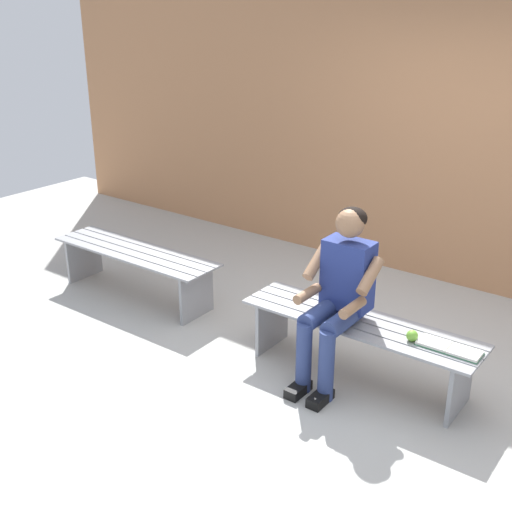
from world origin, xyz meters
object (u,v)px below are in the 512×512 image
Objects in this scene: bench_far at (135,261)px; person_seated at (339,291)px; bench_near at (359,335)px; apple at (412,336)px; book_open at (449,348)px.

person_seated is (-2.16, 0.10, 0.35)m from bench_far.
bench_far is at bearing -2.66° from person_seated.
apple is at bearing 174.21° from bench_near.
book_open is (-0.65, 0.00, 0.12)m from bench_near.
book_open is at bearing -172.88° from person_seated.
bench_far is 2.94m from book_open.
book_open is at bearing 179.93° from bench_far.
bench_far is 1.36× the size of person_seated.
person_seated is (0.12, 0.10, 0.35)m from bench_near.
bench_far is 2.70m from apple.
person_seated is at bearing 38.92° from bench_near.
person_seated reaches higher than bench_near.
bench_near is 2.29m from bench_far.
bench_far is at bearing -0.88° from apple.
apple is at bearing 8.32° from book_open.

